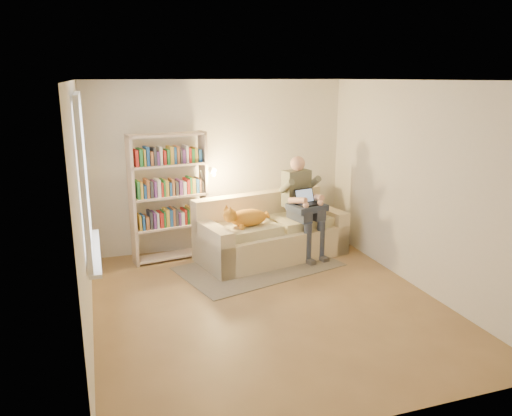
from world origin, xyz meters
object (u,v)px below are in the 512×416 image
object	(u,v)px
person	(302,200)
cat	(243,218)
bookshelf	(169,191)
sofa	(270,235)
laptop	(307,200)

from	to	relation	value
person	cat	size ratio (longest dim) A/B	1.89
bookshelf	cat	bearing A→B (deg)	-42.23
sofa	laptop	world-z (taller)	laptop
sofa	cat	world-z (taller)	sofa
laptop	bookshelf	xyz separation A→B (m)	(-1.93, 0.56, 0.16)
cat	person	bearing A→B (deg)	-1.23
person	cat	world-z (taller)	person
sofa	bookshelf	size ratio (longest dim) A/B	1.24
sofa	person	distance (m)	0.70
laptop	person	bearing A→B (deg)	90.62
person	sofa	bearing A→B (deg)	160.34
sofa	laptop	distance (m)	0.76
sofa	cat	xyz separation A→B (m)	(-0.49, -0.25, 0.38)
sofa	person	size ratio (longest dim) A/B	1.55
cat	laptop	size ratio (longest dim) A/B	2.14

